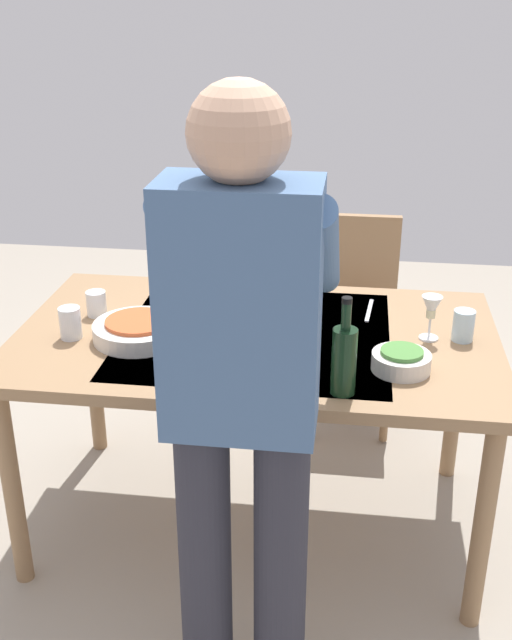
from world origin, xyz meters
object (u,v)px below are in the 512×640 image
at_px(wine_bottle, 344,358).
at_px(chair_near, 351,306).
at_px(wine_glass_right, 230,349).
at_px(water_cup_far_left, 96,304).
at_px(person_server, 242,391).
at_px(dinner_plate_near, 275,304).
at_px(water_cup_near_left, 463,326).
at_px(water_cup_near_right, 70,323).
at_px(serving_bowl_pasta, 138,329).
at_px(wine_glass_left, 431,310).
at_px(dining_table, 256,353).
at_px(side_bowl_salad, 401,360).

bearing_deg(wine_bottle, chair_near, -90.46).
distance_m(chair_near, wine_glass_right, 1.29).
bearing_deg(water_cup_far_left, wine_glass_right, 142.85).
distance_m(person_server, dinner_plate_near, 1.00).
bearing_deg(wine_glass_right, water_cup_near_left, -152.09).
distance_m(wine_bottle, dinner_plate_near, 0.68).
xyz_separation_m(water_cup_near_right, water_cup_far_left, (-0.02, -0.19, -0.01)).
xyz_separation_m(serving_bowl_pasta, dinner_plate_near, (-0.41, -0.34, -0.03)).
xyz_separation_m(wine_glass_left, wine_glass_right, (0.60, 0.37, 0.00)).
xyz_separation_m(wine_bottle, serving_bowl_pasta, (0.68, -0.28, -0.08)).
height_order(chair_near, dinner_plate_near, chair_near).
height_order(wine_glass_right, water_cup_far_left, wine_glass_right).
relative_size(dining_table, water_cup_far_left, 18.17).
bearing_deg(water_cup_near_right, serving_bowl_pasta, -174.28).
distance_m(water_cup_near_left, dinner_plate_near, 0.68).
bearing_deg(dinner_plate_near, wine_glass_right, 83.48).
height_order(wine_glass_left, water_cup_far_left, wine_glass_left).
bearing_deg(side_bowl_salad, wine_glass_left, -112.61).
relative_size(wine_bottle, water_cup_near_left, 2.83).
distance_m(chair_near, person_server, 1.67).
relative_size(wine_glass_left, dinner_plate_near, 0.66).
xyz_separation_m(wine_bottle, side_bowl_salad, (-0.17, -0.16, -0.08)).
relative_size(wine_glass_right, dinner_plate_near, 0.66).
bearing_deg(wine_bottle, water_cup_far_left, -26.93).
distance_m(serving_bowl_pasta, dinner_plate_near, 0.54).
height_order(water_cup_near_right, side_bowl_salad, water_cup_near_right).
bearing_deg(water_cup_near_right, wine_glass_right, 158.73).
bearing_deg(dining_table, water_cup_near_right, 10.57).
relative_size(water_cup_far_left, side_bowl_salad, 0.49).
relative_size(chair_near, serving_bowl_pasta, 3.03).
xyz_separation_m(chair_near, wine_bottle, (0.01, 1.22, 0.35)).
height_order(chair_near, person_server, person_server).
height_order(wine_bottle, dinner_plate_near, wine_bottle).
distance_m(person_server, wine_glass_right, 0.42).
height_order(wine_glass_right, dinner_plate_near, wine_glass_right).
bearing_deg(water_cup_far_left, person_server, 128.22).
distance_m(dining_table, water_cup_near_left, 0.69).
distance_m(wine_bottle, wine_glass_left, 0.49).
height_order(dining_table, water_cup_near_left, water_cup_near_left).
bearing_deg(dinner_plate_near, water_cup_far_left, 15.24).
height_order(wine_glass_right, water_cup_near_left, wine_glass_right).
xyz_separation_m(wine_glass_left, serving_bowl_pasta, (0.95, 0.13, -0.07)).
bearing_deg(dinner_plate_near, chair_near, -114.19).
xyz_separation_m(water_cup_near_left, serving_bowl_pasta, (1.06, 0.13, -0.02)).
relative_size(wine_glass_left, serving_bowl_pasta, 0.50).
relative_size(wine_glass_left, water_cup_near_left, 1.44).
bearing_deg(wine_bottle, water_cup_near_right, -15.71).
bearing_deg(wine_glass_right, water_cup_far_left, -37.15).
height_order(chair_near, water_cup_near_left, chair_near).
bearing_deg(person_server, water_cup_near_right, -43.08).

